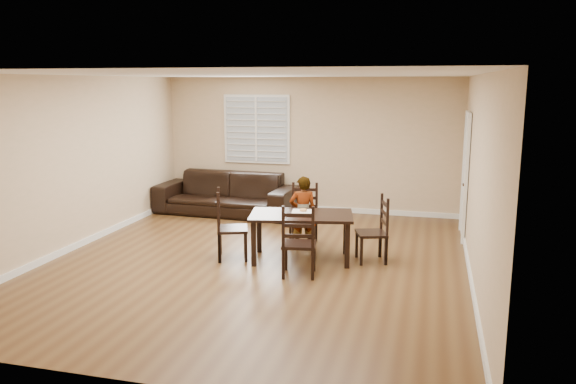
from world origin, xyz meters
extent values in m
plane|color=brown|center=(0.00, 0.00, 0.00)|extent=(7.00, 7.00, 0.00)
cube|color=#D1B18D|center=(0.00, 3.50, 1.35)|extent=(6.00, 0.04, 2.70)
cube|color=#D1B18D|center=(0.00, -3.50, 1.35)|extent=(6.00, 0.04, 2.70)
cube|color=#D1B18D|center=(-3.00, 0.00, 1.35)|extent=(0.04, 7.00, 2.70)
cube|color=#D1B18D|center=(3.00, 0.00, 1.35)|extent=(0.04, 7.00, 2.70)
cube|color=white|center=(0.00, 0.00, 2.70)|extent=(6.00, 7.00, 0.04)
cube|color=white|center=(-1.10, 3.45, 1.65)|extent=(1.40, 0.08, 1.40)
cube|color=white|center=(2.97, 2.20, 1.02)|extent=(0.06, 0.94, 2.05)
cylinder|color=#332114|center=(2.94, 1.90, 0.95)|extent=(0.06, 0.06, 0.02)
cube|color=white|center=(0.00, 3.48, 0.05)|extent=(6.00, 0.03, 0.10)
cube|color=white|center=(-2.98, 0.00, 0.05)|extent=(0.03, 7.00, 0.10)
cube|color=white|center=(2.98, 0.00, 0.05)|extent=(0.03, 7.00, 0.10)
cube|color=black|center=(0.60, 0.26, 0.68)|extent=(1.62, 1.10, 0.04)
cube|color=black|center=(0.01, -0.20, 0.33)|extent=(0.08, 0.08, 0.66)
cube|color=black|center=(1.32, 0.05, 0.33)|extent=(0.08, 0.08, 0.66)
cube|color=black|center=(-0.12, 0.47, 0.33)|extent=(0.08, 0.08, 0.66)
cube|color=black|center=(1.19, 0.72, 0.33)|extent=(0.08, 0.08, 0.66)
cube|color=black|center=(0.44, 1.08, 0.42)|extent=(0.49, 0.46, 0.04)
cube|color=black|center=(0.42, 1.27, 0.49)|extent=(0.44, 0.09, 0.99)
cube|color=black|center=(0.27, 0.88, 0.20)|extent=(0.04, 0.04, 0.40)
cube|color=black|center=(0.66, 0.93, 0.20)|extent=(0.04, 0.04, 0.40)
cube|color=black|center=(0.23, 1.24, 0.20)|extent=(0.04, 0.04, 0.40)
cube|color=black|center=(0.61, 1.28, 0.20)|extent=(0.04, 0.04, 0.40)
cube|color=black|center=(0.73, -0.41, 0.43)|extent=(0.51, 0.49, 0.04)
cube|color=black|center=(0.76, -0.60, 0.50)|extent=(0.45, 0.11, 1.00)
cube|color=black|center=(0.89, -0.20, 0.21)|extent=(0.05, 0.05, 0.41)
cube|color=black|center=(0.50, -0.26, 0.21)|extent=(0.05, 0.05, 0.41)
cube|color=black|center=(0.95, -0.56, 0.21)|extent=(0.05, 0.05, 0.41)
cube|color=black|center=(0.56, -0.62, 0.21)|extent=(0.05, 0.05, 0.41)
cube|color=black|center=(-0.41, 0.07, 0.45)|extent=(0.58, 0.60, 0.04)
cube|color=black|center=(-0.59, 0.00, 0.52)|extent=(0.20, 0.46, 1.05)
cube|color=black|center=(-0.16, -0.06, 0.22)|extent=(0.05, 0.05, 0.43)
cube|color=black|center=(-0.30, 0.33, 0.22)|extent=(0.05, 0.05, 0.43)
cube|color=black|center=(-0.51, -0.19, 0.22)|extent=(0.05, 0.05, 0.43)
cube|color=black|center=(-0.66, 0.20, 0.22)|extent=(0.05, 0.05, 0.43)
cube|color=black|center=(1.61, 0.45, 0.42)|extent=(0.53, 0.55, 0.04)
cube|color=black|center=(1.78, 0.51, 0.49)|extent=(0.17, 0.43, 0.98)
cube|color=black|center=(1.38, 0.58, 0.20)|extent=(0.05, 0.05, 0.40)
cube|color=black|center=(1.50, 0.21, 0.20)|extent=(0.05, 0.05, 0.40)
cube|color=black|center=(1.71, 0.69, 0.20)|extent=(0.05, 0.05, 0.40)
cube|color=black|center=(1.83, 0.32, 0.20)|extent=(0.05, 0.05, 0.40)
imported|color=gray|center=(0.50, 0.79, 0.58)|extent=(0.50, 0.41, 1.17)
cube|color=#EEE2CD|center=(0.57, 0.42, 0.70)|extent=(0.33, 0.33, 0.00)
torus|color=#CB8B49|center=(0.59, 0.43, 0.72)|extent=(0.11, 0.11, 0.04)
torus|color=silver|center=(0.59, 0.43, 0.73)|extent=(0.10, 0.10, 0.02)
imported|color=black|center=(-1.55, 2.81, 0.41)|extent=(2.83, 1.22, 0.81)
camera|label=1|loc=(2.42, -7.53, 2.59)|focal=35.00mm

